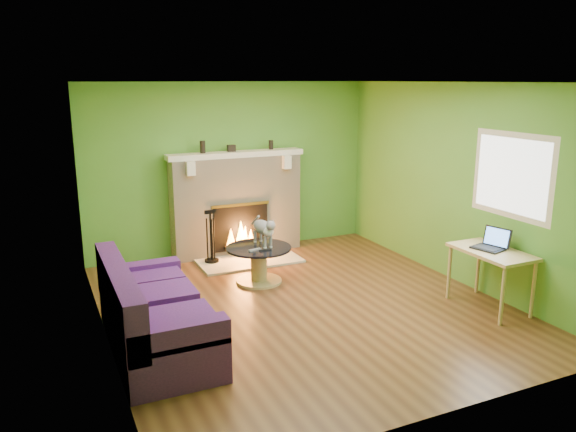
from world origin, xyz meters
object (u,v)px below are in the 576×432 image
Objects in this scene: sofa at (151,316)px; desk at (492,257)px; cat at (263,231)px; coffee_table at (259,262)px.

sofa is 2.05× the size of desk.
desk is 2.86m from cat.
coffee_table is at bearing -150.08° from cat.
desk is (2.14, -1.93, 0.34)m from coffee_table.
coffee_table is (1.67, 1.30, -0.06)m from sofa.
cat reaches higher than desk.
cat is (-2.06, 1.98, 0.07)m from desk.
desk reaches higher than coffee_table.
coffee_table is 2.90m from desk.
coffee_table is at bearing 137.89° from desk.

